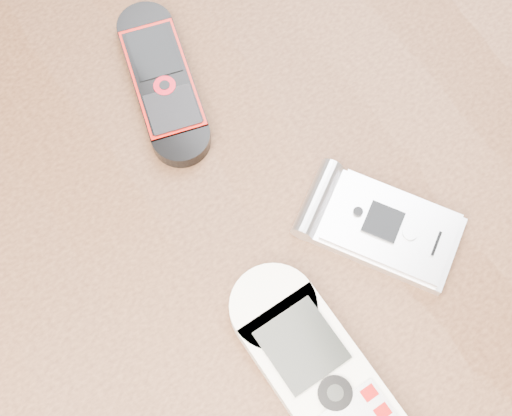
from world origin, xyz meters
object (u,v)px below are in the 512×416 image
object	(u,v)px
nokia_black_red	(163,81)
motorola_razr	(386,227)
table	(251,264)
nokia_white	(327,386)

from	to	relation	value
nokia_black_red	motorola_razr	distance (m)	0.18
table	motorola_razr	xyz separation A→B (m)	(0.06, -0.06, 0.11)
nokia_white	motorola_razr	distance (m)	0.11
motorola_razr	table	bearing A→B (deg)	107.72
nokia_white	nokia_black_red	xyz separation A→B (m)	(0.03, 0.23, -0.00)
nokia_black_red	motorola_razr	size ratio (longest dim) A/B	1.26
nokia_white	nokia_black_red	world-z (taller)	nokia_white
motorola_razr	nokia_black_red	bearing A→B (deg)	77.76
motorola_razr	nokia_white	bearing A→B (deg)	-178.55
nokia_white	motorola_razr	size ratio (longest dim) A/B	1.59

